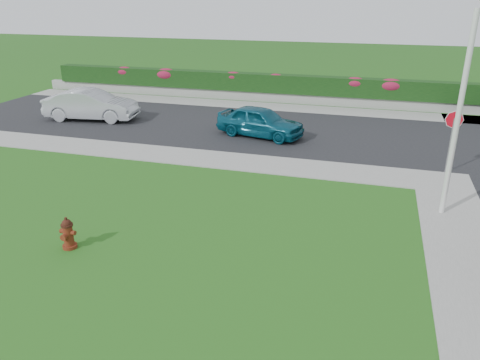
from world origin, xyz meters
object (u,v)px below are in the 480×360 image
(utility_pole, at_px, (458,119))
(fire_hydrant, at_px, (68,234))
(sedan_teal, at_px, (260,121))
(stop_sign, at_px, (453,128))
(sedan_silver, at_px, (91,105))

(utility_pole, bearing_deg, fire_hydrant, -152.64)
(sedan_teal, height_order, utility_pole, utility_pole)
(fire_hydrant, xyz_separation_m, utility_pole, (9.84, 5.09, 2.58))
(sedan_teal, bearing_deg, fire_hydrant, -177.90)
(fire_hydrant, bearing_deg, stop_sign, 41.35)
(fire_hydrant, height_order, utility_pole, utility_pole)
(fire_hydrant, distance_m, sedan_teal, 11.86)
(fire_hydrant, xyz_separation_m, stop_sign, (10.34, 8.87, 1.36))
(fire_hydrant, xyz_separation_m, sedan_silver, (-7.05, 12.12, 0.42))
(utility_pole, relative_size, stop_sign, 2.48)
(sedan_silver, bearing_deg, utility_pole, -120.63)
(stop_sign, bearing_deg, sedan_teal, 176.45)
(fire_hydrant, relative_size, sedan_silver, 0.19)
(sedan_teal, distance_m, utility_pole, 10.16)
(stop_sign, bearing_deg, utility_pole, -82.09)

